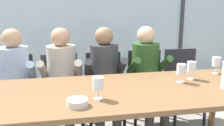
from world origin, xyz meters
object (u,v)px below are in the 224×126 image
(person_beige_jumper, at_px, (61,75))
(wine_glass_by_left_taster, at_px, (98,84))
(chair_near_window_right, at_px, (182,79))
(chair_center, at_px, (104,84))
(chair_right_of_center, at_px, (146,81))
(tasting_bowl, at_px, (77,103))
(wine_glass_center_pour, at_px, (181,70))
(chair_left_of_center, at_px, (61,87))
(wine_glass_by_right_taster, at_px, (191,67))
(person_charcoal_jacket, at_px, (105,73))
(person_olive_shirt, at_px, (147,71))
(dining_table, at_px, (120,97))
(wine_glass_near_bucket, at_px, (216,62))
(person_pale_blue_shirt, at_px, (14,78))
(chair_near_curtain, at_px, (16,88))

(person_beige_jumper, relative_size, wine_glass_by_left_taster, 6.96)
(chair_near_window_right, bearing_deg, chair_center, -176.22)
(chair_right_of_center, height_order, chair_near_window_right, same)
(tasting_bowl, distance_m, wine_glass_center_pour, 1.04)
(chair_near_window_right, distance_m, tasting_bowl, 1.85)
(chair_left_of_center, bearing_deg, wine_glass_by_right_taster, -35.96)
(wine_glass_by_left_taster, relative_size, wine_glass_center_pour, 1.00)
(chair_near_window_right, height_order, person_charcoal_jacket, person_charcoal_jacket)
(person_olive_shirt, bearing_deg, chair_left_of_center, 169.81)
(chair_right_of_center, xyz_separation_m, person_olive_shirt, (-0.04, -0.16, 0.17))
(chair_center, relative_size, person_beige_jumper, 0.74)
(dining_table, distance_m, wine_glass_near_bucket, 1.14)
(chair_left_of_center, xyz_separation_m, wine_glass_center_pour, (1.09, -0.78, 0.35))
(chair_left_of_center, xyz_separation_m, person_olive_shirt, (1.00, -0.12, 0.17))
(person_charcoal_jacket, bearing_deg, person_beige_jumper, -177.24)
(dining_table, distance_m, chair_near_window_right, 1.38)
(chair_left_of_center, height_order, wine_glass_center_pour, wine_glass_center_pour)
(person_beige_jumper, bearing_deg, tasting_bowl, -78.80)
(person_beige_jumper, height_order, person_charcoal_jacket, same)
(chair_center, bearing_deg, person_charcoal_jacket, -94.60)
(person_beige_jumper, bearing_deg, person_olive_shirt, 4.67)
(chair_left_of_center, distance_m, person_olive_shirt, 1.02)
(person_pale_blue_shirt, height_order, person_beige_jumper, same)
(chair_right_of_center, height_order, person_beige_jumper, person_beige_jumper)
(chair_near_curtain, bearing_deg, wine_glass_by_right_taster, -30.06)
(chair_near_window_right, xyz_separation_m, person_charcoal_jacket, (-1.03, -0.15, 0.17))
(person_olive_shirt, relative_size, tasting_bowl, 7.87)
(chair_center, bearing_deg, chair_right_of_center, 6.39)
(chair_near_window_right, xyz_separation_m, person_olive_shirt, (-0.52, -0.15, 0.17))
(chair_near_window_right, relative_size, person_olive_shirt, 0.74)
(person_olive_shirt, bearing_deg, wine_glass_by_right_taster, -71.43)
(tasting_bowl, relative_size, wine_glass_by_left_taster, 0.88)
(chair_near_curtain, height_order, wine_glass_near_bucket, wine_glass_near_bucket)
(wine_glass_by_right_taster, bearing_deg, person_olive_shirt, 111.78)
(chair_center, distance_m, wine_glass_center_pour, 1.04)
(person_pale_blue_shirt, bearing_deg, tasting_bowl, -61.26)
(wine_glass_by_left_taster, height_order, wine_glass_near_bucket, same)
(person_olive_shirt, distance_m, wine_glass_near_bucket, 0.76)
(chair_center, height_order, person_olive_shirt, person_olive_shirt)
(dining_table, height_order, chair_right_of_center, chair_right_of_center)
(chair_left_of_center, height_order, person_pale_blue_shirt, person_pale_blue_shirt)
(person_pale_blue_shirt, relative_size, wine_glass_by_right_taster, 6.96)
(person_pale_blue_shirt, height_order, wine_glass_center_pour, person_pale_blue_shirt)
(chair_center, bearing_deg, wine_glass_by_left_taster, -99.81)
(chair_center, distance_m, wine_glass_near_bucket, 1.27)
(person_beige_jumper, relative_size, person_olive_shirt, 1.00)
(chair_left_of_center, xyz_separation_m, person_charcoal_jacket, (0.49, -0.12, 0.17))
(wine_glass_center_pour, bearing_deg, chair_center, 126.96)
(person_pale_blue_shirt, relative_size, wine_glass_near_bucket, 6.96)
(chair_near_curtain, distance_m, wine_glass_center_pour, 1.84)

